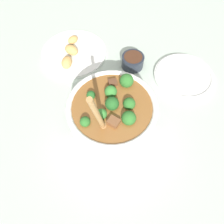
{
  "coord_description": "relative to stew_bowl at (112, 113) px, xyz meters",
  "views": [
    {
      "loc": [
        0.3,
        -0.03,
        0.59
      ],
      "look_at": [
        0.0,
        0.0,
        0.07
      ],
      "focal_mm": 35.0,
      "sensor_mm": 36.0,
      "label": 1
    }
  ],
  "objects": [
    {
      "name": "stew_bowl",
      "position": [
        0.0,
        0.0,
        0.0
      ],
      "size": [
        0.25,
        0.25,
        0.29
      ],
      "color": "white",
      "rests_on": "ground_plane"
    },
    {
      "name": "condiment_bowl",
      "position": [
        -0.23,
        0.09,
        -0.04
      ],
      "size": [
        0.08,
        0.08,
        0.05
      ],
      "color": "#232833",
      "rests_on": "ground_plane"
    },
    {
      "name": "ground_plane",
      "position": [
        -0.0,
        -0.0,
        -0.06
      ],
      "size": [
        4.0,
        4.0,
        0.0
      ],
      "primitive_type": "plane",
      "color": "#ADBCAD"
    },
    {
      "name": "empty_plate",
      "position": [
        -0.16,
        0.26,
        -0.05
      ],
      "size": [
        0.2,
        0.2,
        0.02
      ],
      "color": "white",
      "rests_on": "ground_plane"
    },
    {
      "name": "food_plate",
      "position": [
        -0.3,
        -0.12,
        -0.05
      ],
      "size": [
        0.24,
        0.24,
        0.04
      ],
      "color": "white",
      "rests_on": "ground_plane"
    }
  ]
}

